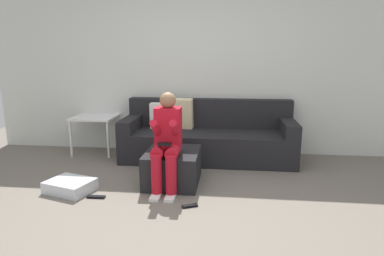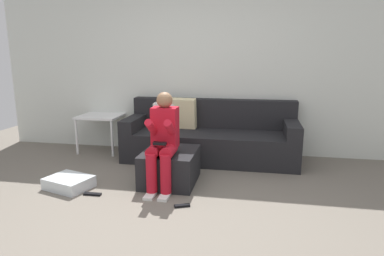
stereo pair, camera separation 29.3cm
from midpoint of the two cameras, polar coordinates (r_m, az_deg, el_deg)
The scene contains 10 objects.
ground_plane at distance 3.17m, azimuth -7.12°, elevation -15.42°, with size 8.12×8.12×0.00m, color #6B6359.
wall_back at distance 5.13m, azimuth -1.26°, elevation 10.15°, with size 6.25×0.10×2.55m, color silver.
couch_sectional at distance 4.84m, azimuth 0.75°, elevation -1.61°, with size 2.40×0.84×0.85m.
ottoman at distance 3.96m, azimuth -5.40°, elevation -6.60°, with size 0.60×0.70×0.38m, color black.
person_seated at distance 3.68m, azimuth -6.57°, elevation -2.00°, with size 0.29×0.56×1.07m.
storage_bin at distance 4.03m, azimuth -21.86°, elevation -9.06°, with size 0.47×0.37×0.13m, color silver.
side_table at distance 5.34m, azimuth -17.44°, elevation 1.19°, with size 0.62×0.61×0.56m.
remote_near_ottoman at distance 3.42m, azimuth -2.89°, elevation -13.02°, with size 0.16×0.05×0.02m, color black.
remote_by_storage_bin at distance 3.79m, azimuth -18.05°, elevation -11.01°, with size 0.19×0.05×0.02m, color black.
remote_under_side_table at distance 4.20m, azimuth -24.48°, elevation -9.21°, with size 0.15×0.05×0.02m, color black.
Camera 1 is at (0.55, -2.75, 1.47)m, focal length 31.65 mm.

